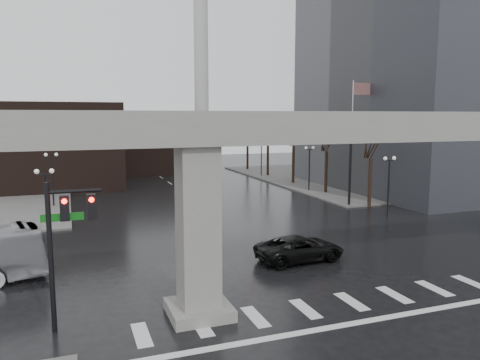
% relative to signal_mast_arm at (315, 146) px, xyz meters
% --- Properties ---
extents(ground, '(160.00, 160.00, 0.00)m').
position_rel_signal_mast_arm_xyz_m(ground, '(-8.99, -18.80, -5.83)').
color(ground, black).
rests_on(ground, ground).
extents(sidewalk_ne, '(28.00, 36.00, 0.15)m').
position_rel_signal_mast_arm_xyz_m(sidewalk_ne, '(17.01, 17.20, -5.75)').
color(sidewalk_ne, '#615E5C').
rests_on(sidewalk_ne, ground).
extents(elevated_guideway, '(48.00, 2.60, 8.70)m').
position_rel_signal_mast_arm_xyz_m(elevated_guideway, '(-7.73, -18.80, 1.05)').
color(elevated_guideway, gray).
rests_on(elevated_guideway, ground).
extents(office_tower, '(22.00, 26.00, 42.00)m').
position_rel_signal_mast_arm_xyz_m(office_tower, '(19.01, 7.20, 15.17)').
color(office_tower, slate).
rests_on(office_tower, ground).
extents(building_far_left, '(16.00, 14.00, 10.00)m').
position_rel_signal_mast_arm_xyz_m(building_far_left, '(-22.99, 23.20, -0.83)').
color(building_far_left, black).
rests_on(building_far_left, ground).
extents(building_far_mid, '(10.00, 10.00, 8.00)m').
position_rel_signal_mast_arm_xyz_m(building_far_mid, '(-10.99, 33.20, -1.83)').
color(building_far_mid, black).
rests_on(building_far_mid, ground).
extents(smokestack, '(3.60, 3.60, 30.00)m').
position_rel_signal_mast_arm_xyz_m(smokestack, '(-2.99, 27.20, 7.52)').
color(smokestack, beige).
rests_on(smokestack, ground).
extents(signal_mast_arm, '(12.12, 0.43, 8.00)m').
position_rel_signal_mast_arm_xyz_m(signal_mast_arm, '(0.00, 0.00, 0.00)').
color(signal_mast_arm, black).
rests_on(signal_mast_arm, ground).
extents(signal_left_pole, '(2.30, 0.30, 6.00)m').
position_rel_signal_mast_arm_xyz_m(signal_left_pole, '(-21.24, -18.30, -1.76)').
color(signal_left_pole, black).
rests_on(signal_left_pole, ground).
extents(flagpole_assembly, '(2.06, 0.12, 12.00)m').
position_rel_signal_mast_arm_xyz_m(flagpole_assembly, '(6.30, 3.20, 1.70)').
color(flagpole_assembly, silver).
rests_on(flagpole_assembly, ground).
extents(lamp_right_0, '(1.22, 0.32, 5.11)m').
position_rel_signal_mast_arm_xyz_m(lamp_right_0, '(4.51, -4.80, -2.36)').
color(lamp_right_0, black).
rests_on(lamp_right_0, ground).
extents(lamp_right_1, '(1.22, 0.32, 5.11)m').
position_rel_signal_mast_arm_xyz_m(lamp_right_1, '(4.51, 9.20, -2.36)').
color(lamp_right_1, black).
rests_on(lamp_right_1, ground).
extents(lamp_right_2, '(1.22, 0.32, 5.11)m').
position_rel_signal_mast_arm_xyz_m(lamp_right_2, '(4.51, 23.20, -2.36)').
color(lamp_right_2, black).
rests_on(lamp_right_2, ground).
extents(lamp_left_0, '(1.22, 0.32, 5.11)m').
position_rel_signal_mast_arm_xyz_m(lamp_left_0, '(-22.49, -4.80, -2.36)').
color(lamp_left_0, black).
rests_on(lamp_left_0, ground).
extents(lamp_left_1, '(1.22, 0.32, 5.11)m').
position_rel_signal_mast_arm_xyz_m(lamp_left_1, '(-22.49, 9.20, -2.36)').
color(lamp_left_1, black).
rests_on(lamp_left_1, ground).
extents(lamp_left_2, '(1.22, 0.32, 5.11)m').
position_rel_signal_mast_arm_xyz_m(lamp_left_2, '(-22.49, 23.20, -2.36)').
color(lamp_left_2, black).
rests_on(lamp_left_2, ground).
extents(tree_right_0, '(1.09, 1.58, 7.50)m').
position_rel_signal_mast_arm_xyz_m(tree_right_0, '(5.54, -0.78, -3.04)').
color(tree_right_0, black).
rests_on(tree_right_0, ground).
extents(tree_right_1, '(1.09, 1.61, 7.67)m').
position_rel_signal_mast_arm_xyz_m(tree_right_1, '(5.54, 7.22, -2.98)').
color(tree_right_1, black).
rests_on(tree_right_1, ground).
extents(tree_right_2, '(1.10, 1.63, 7.85)m').
position_rel_signal_mast_arm_xyz_m(tree_right_2, '(5.54, 15.22, -2.91)').
color(tree_right_2, black).
rests_on(tree_right_2, ground).
extents(tree_right_3, '(1.11, 1.66, 8.02)m').
position_rel_signal_mast_arm_xyz_m(tree_right_3, '(5.54, 23.22, -2.85)').
color(tree_right_3, black).
rests_on(tree_right_3, ground).
extents(tree_right_4, '(1.12, 1.69, 8.19)m').
position_rel_signal_mast_arm_xyz_m(tree_right_4, '(5.54, 31.22, -2.79)').
color(tree_right_4, black).
rests_on(tree_right_4, ground).
extents(pickup_truck, '(5.48, 2.77, 1.48)m').
position_rel_signal_mast_arm_xyz_m(pickup_truck, '(-8.37, -13.44, -5.09)').
color(pickup_truck, black).
rests_on(pickup_truck, ground).
extents(far_car, '(1.74, 4.13, 1.40)m').
position_rel_signal_mast_arm_xyz_m(far_car, '(-9.22, 8.12, -5.13)').
color(far_car, black).
rests_on(far_car, ground).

